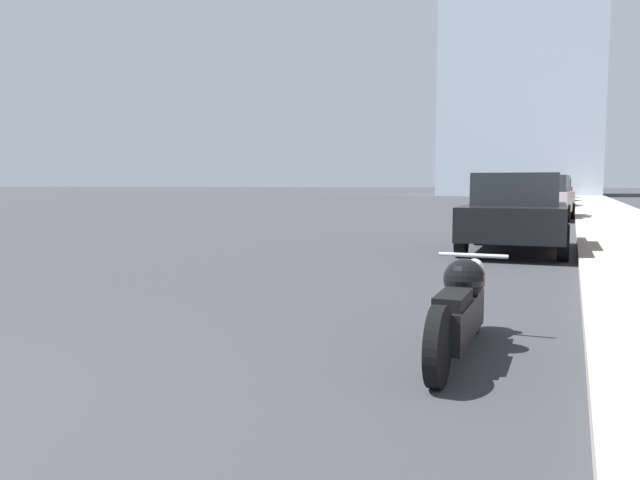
{
  "coord_description": "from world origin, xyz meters",
  "views": [
    {
      "loc": [
        4.55,
        -1.54,
        1.4
      ],
      "look_at": [
        1.77,
        5.34,
        0.72
      ],
      "focal_mm": 35.0,
      "sensor_mm": 36.0,
      "label": 1
    }
  ],
  "objects_px": {
    "parked_car_red": "(562,189)",
    "parked_car_yellow": "(552,193)",
    "parked_car_blue": "(557,191)",
    "motorcycle": "(460,309)",
    "parked_car_black": "(516,212)",
    "parked_car_silver": "(547,198)"
  },
  "relations": [
    {
      "from": "motorcycle",
      "to": "parked_car_yellow",
      "type": "xyz_separation_m",
      "value": [
        -0.25,
        32.87,
        0.46
      ]
    },
    {
      "from": "parked_car_silver",
      "to": "parked_car_yellow",
      "type": "xyz_separation_m",
      "value": [
        -0.2,
        12.67,
        -0.01
      ]
    },
    {
      "from": "parked_car_yellow",
      "to": "parked_car_red",
      "type": "bearing_deg",
      "value": 87.88
    },
    {
      "from": "parked_car_blue",
      "to": "parked_car_red",
      "type": "relative_size",
      "value": 0.96
    },
    {
      "from": "parked_car_silver",
      "to": "parked_car_yellow",
      "type": "bearing_deg",
      "value": 94.77
    },
    {
      "from": "motorcycle",
      "to": "parked_car_silver",
      "type": "height_order",
      "value": "parked_car_silver"
    },
    {
      "from": "motorcycle",
      "to": "parked_car_blue",
      "type": "height_order",
      "value": "parked_car_blue"
    },
    {
      "from": "parked_car_blue",
      "to": "motorcycle",
      "type": "bearing_deg",
      "value": -92.47
    },
    {
      "from": "parked_car_yellow",
      "to": "parked_car_red",
      "type": "relative_size",
      "value": 1.01
    },
    {
      "from": "motorcycle",
      "to": "parked_car_blue",
      "type": "bearing_deg",
      "value": 90.15
    },
    {
      "from": "motorcycle",
      "to": "parked_car_blue",
      "type": "xyz_separation_m",
      "value": [
        -0.18,
        43.86,
        0.47
      ]
    },
    {
      "from": "motorcycle",
      "to": "parked_car_red",
      "type": "height_order",
      "value": "parked_car_red"
    },
    {
      "from": "parked_car_black",
      "to": "parked_car_silver",
      "type": "relative_size",
      "value": 1.08
    },
    {
      "from": "parked_car_black",
      "to": "parked_car_silver",
      "type": "xyz_separation_m",
      "value": [
        0.17,
        12.03,
        0.04
      ]
    },
    {
      "from": "motorcycle",
      "to": "parked_car_yellow",
      "type": "bearing_deg",
      "value": 90.36
    },
    {
      "from": "parked_car_black",
      "to": "parked_car_yellow",
      "type": "distance_m",
      "value": 24.69
    },
    {
      "from": "parked_car_blue",
      "to": "parked_car_black",
      "type": "bearing_deg",
      "value": -92.77
    },
    {
      "from": "parked_car_blue",
      "to": "parked_car_red",
      "type": "height_order",
      "value": "parked_car_red"
    },
    {
      "from": "motorcycle",
      "to": "parked_car_blue",
      "type": "distance_m",
      "value": 43.86
    },
    {
      "from": "parked_car_red",
      "to": "parked_car_yellow",
      "type": "bearing_deg",
      "value": -92.07
    },
    {
      "from": "motorcycle",
      "to": "parked_car_silver",
      "type": "xyz_separation_m",
      "value": [
        -0.05,
        20.2,
        0.47
      ]
    },
    {
      "from": "parked_car_yellow",
      "to": "parked_car_black",
      "type": "bearing_deg",
      "value": -91.45
    }
  ]
}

